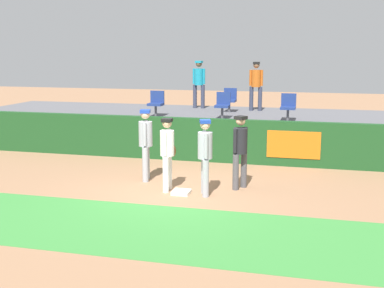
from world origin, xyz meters
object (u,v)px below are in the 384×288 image
object	(u,v)px
player_fielder_home	(168,149)
spectator_capped	(256,83)
seat_front_left	(156,102)
first_base	(181,192)
spectator_hooded	(199,81)
player_coach_visitor	(205,152)
player_runner_visitor	(146,140)
seat_front_center	(223,104)
player_umpire	(240,147)
seat_front_right	(288,105)
seat_back_center	(230,99)

from	to	relation	value
player_fielder_home	spectator_capped	bearing A→B (deg)	168.23
seat_front_left	spectator_capped	bearing A→B (deg)	37.99
first_base	player_fielder_home	size ratio (longest dim) A/B	0.23
first_base	spectator_hooded	distance (m)	8.06
player_coach_visitor	player_fielder_home	bearing A→B (deg)	-118.09
player_runner_visitor	seat_front_center	size ratio (longest dim) A/B	2.17
player_fielder_home	spectator_hooded	distance (m)	7.60
player_coach_visitor	player_umpire	distance (m)	1.02
player_runner_visitor	seat_front_left	distance (m)	4.18
seat_front_right	seat_front_center	bearing A→B (deg)	-179.99
player_umpire	player_fielder_home	bearing A→B (deg)	-41.10
seat_front_left	spectator_hooded	size ratio (longest dim) A/B	0.47
spectator_capped	seat_front_right	bearing A→B (deg)	115.77
player_fielder_home	seat_front_left	distance (m)	5.17
player_umpire	seat_back_center	size ratio (longest dim) A/B	2.10
player_runner_visitor	spectator_capped	size ratio (longest dim) A/B	1.03
player_coach_visitor	seat_back_center	world-z (taller)	seat_back_center
spectator_capped	seat_front_left	bearing A→B (deg)	34.54
spectator_capped	player_runner_visitor	bearing A→B (deg)	69.34
player_runner_visitor	seat_front_right	size ratio (longest dim) A/B	2.17
player_umpire	seat_front_center	distance (m)	4.40
player_runner_visitor	spectator_capped	distance (m)	6.75
seat_front_left	spectator_capped	size ratio (longest dim) A/B	0.48
player_runner_visitor	seat_front_left	bearing A→B (deg)	-178.73
first_base	seat_front_center	distance (m)	5.22
seat_front_left	player_fielder_home	bearing A→B (deg)	-68.67
player_fielder_home	seat_back_center	distance (m)	6.62
seat_front_right	seat_front_left	bearing A→B (deg)	180.00
player_coach_visitor	player_runner_visitor	bearing A→B (deg)	-136.79
first_base	seat_front_center	world-z (taller)	seat_front_center
seat_back_center	spectator_capped	size ratio (longest dim) A/B	0.48
player_runner_visitor	player_coach_visitor	xyz separation A→B (m)	(1.76, -0.93, -0.04)
player_runner_visitor	seat_front_left	size ratio (longest dim) A/B	2.17
first_base	player_runner_visitor	distance (m)	1.86
player_fielder_home	first_base	bearing A→B (deg)	59.80
player_runner_visitor	player_coach_visitor	world-z (taller)	player_runner_visitor
seat_front_right	spectator_hooded	distance (m)	4.44
spectator_hooded	seat_back_center	bearing A→B (deg)	154.56
spectator_hooded	spectator_capped	world-z (taller)	spectator_hooded
player_umpire	spectator_capped	world-z (taller)	spectator_capped
seat_back_center	player_coach_visitor	bearing A→B (deg)	-84.50
spectator_hooded	seat_front_right	bearing A→B (deg)	150.02
player_coach_visitor	seat_front_center	bearing A→B (deg)	167.42
first_base	player_coach_visitor	bearing A→B (deg)	5.44
seat_front_center	player_fielder_home	bearing A→B (deg)	-94.62
player_umpire	seat_front_right	distance (m)	4.31
spectator_hooded	player_coach_visitor	bearing A→B (deg)	111.76
first_base	spectator_hooded	bearing A→B (deg)	100.67
player_runner_visitor	seat_back_center	size ratio (longest dim) A/B	2.17
player_umpire	seat_front_right	world-z (taller)	seat_front_right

